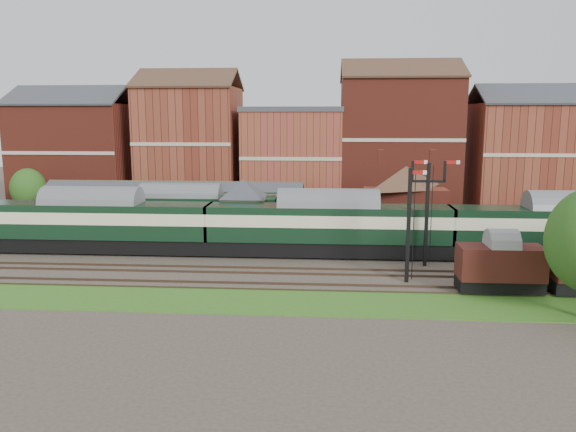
# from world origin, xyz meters

# --- Properties ---
(ground) EXTENTS (160.00, 160.00, 0.00)m
(ground) POSITION_xyz_m (0.00, 0.00, 0.00)
(ground) COLOR #473D33
(ground) RESTS_ON ground
(grass_back) EXTENTS (90.00, 4.50, 0.06)m
(grass_back) POSITION_xyz_m (0.00, 16.00, 0.03)
(grass_back) COLOR #2D6619
(grass_back) RESTS_ON ground
(grass_front) EXTENTS (90.00, 5.00, 0.06)m
(grass_front) POSITION_xyz_m (0.00, -12.00, 0.03)
(grass_front) COLOR #2D6619
(grass_front) RESTS_ON ground
(fence) EXTENTS (90.00, 0.12, 1.50)m
(fence) POSITION_xyz_m (0.00, 18.00, 0.75)
(fence) COLOR #193823
(fence) RESTS_ON ground
(platform) EXTENTS (55.00, 3.40, 1.00)m
(platform) POSITION_xyz_m (-5.00, 9.75, 0.50)
(platform) COLOR #2D2D2D
(platform) RESTS_ON ground
(signal_box) EXTENTS (5.40, 5.40, 6.00)m
(signal_box) POSITION_xyz_m (-3.00, 3.25, 3.19)
(signal_box) COLOR #627755
(signal_box) RESTS_ON ground
(brick_hut) EXTENTS (3.20, 2.64, 2.94)m
(brick_hut) POSITION_xyz_m (5.00, 3.25, 1.20)
(brick_hut) COLOR maroon
(brick_hut) RESTS_ON ground
(station_building) EXTENTS (8.10, 8.10, 5.90)m
(station_building) POSITION_xyz_m (12.00, 9.75, 3.96)
(station_building) COLOR maroon
(station_building) RESTS_ON platform
(canopy) EXTENTS (26.00, 3.89, 4.08)m
(canopy) POSITION_xyz_m (-11.00, 9.75, 4.58)
(canopy) COLOR #4C4F31
(canopy) RESTS_ON platform
(semaphore_bracket) EXTENTS (3.60, 0.25, 8.18)m
(semaphore_bracket) POSITION_xyz_m (12.04, -2.50, 4.63)
(semaphore_bracket) COLOR black
(semaphore_bracket) RESTS_ON ground
(semaphore_siding) EXTENTS (1.23, 0.25, 8.00)m
(semaphore_siding) POSITION_xyz_m (10.02, -7.00, 4.16)
(semaphore_siding) COLOR black
(semaphore_siding) RESTS_ON ground
(town_backdrop) EXTENTS (69.00, 10.00, 16.00)m
(town_backdrop) POSITION_xyz_m (-0.18, 25.00, 7.00)
(town_backdrop) COLOR maroon
(town_backdrop) RESTS_ON ground
(dmu_train) EXTENTS (59.61, 3.13, 4.58)m
(dmu_train) POSITION_xyz_m (4.48, 0.00, 2.66)
(dmu_train) COLOR black
(dmu_train) RESTS_ON ground
(platform_railcar) EXTENTS (18.44, 2.91, 4.25)m
(platform_railcar) POSITION_xyz_m (-9.46, 6.50, 2.48)
(platform_railcar) COLOR black
(platform_railcar) RESTS_ON ground
(goods_van_a) EXTENTS (5.39, 2.34, 3.27)m
(goods_van_a) POSITION_xyz_m (15.72, -9.00, 1.88)
(goods_van_a) COLOR black
(goods_van_a) RESTS_ON ground
(tree_back) EXTENTS (3.91, 3.91, 5.72)m
(tree_back) POSITION_xyz_m (-29.44, 15.39, 3.45)
(tree_back) COLOR #382619
(tree_back) RESTS_ON ground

